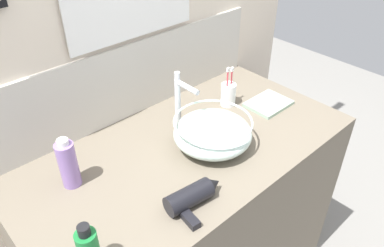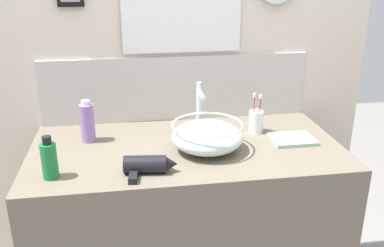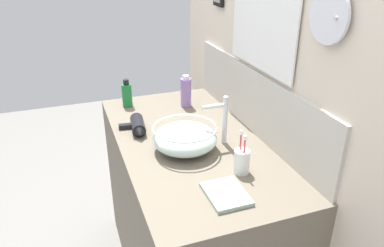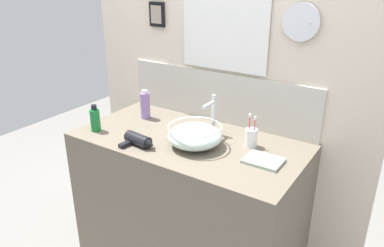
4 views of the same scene
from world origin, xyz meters
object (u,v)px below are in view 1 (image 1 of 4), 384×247
at_px(hand_towel, 268,104).
at_px(faucet, 180,96).
at_px(glass_bowl_sink, 213,133).
at_px(hair_drier, 193,196).
at_px(toothbrush_cup, 228,94).
at_px(lotion_bottle, 68,164).

bearing_deg(hand_towel, faucet, 158.83).
bearing_deg(glass_bowl_sink, hair_drier, -146.60).
relative_size(hair_drier, toothbrush_cup, 1.09).
bearing_deg(faucet, hair_drier, -125.92).
height_order(lotion_bottle, hand_towel, lotion_bottle).
bearing_deg(hand_towel, toothbrush_cup, 135.28).
bearing_deg(lotion_bottle, hair_drier, -54.91).
height_order(hair_drier, lotion_bottle, lotion_bottle).
xyz_separation_m(glass_bowl_sink, hand_towel, (0.38, 0.03, -0.05)).
bearing_deg(faucet, hand_towel, -21.17).
distance_m(hair_drier, lotion_bottle, 0.42).
distance_m(toothbrush_cup, hand_towel, 0.18).
relative_size(glass_bowl_sink, hair_drier, 1.44).
height_order(glass_bowl_sink, lotion_bottle, lotion_bottle).
distance_m(faucet, lotion_bottle, 0.49).
height_order(faucet, hair_drier, faucet).
bearing_deg(hair_drier, hand_towel, 17.31).
distance_m(glass_bowl_sink, toothbrush_cup, 0.30).
height_order(faucet, lotion_bottle, faucet).
relative_size(hair_drier, lotion_bottle, 1.10).
bearing_deg(lotion_bottle, faucet, 0.99).
bearing_deg(faucet, toothbrush_cup, -5.03).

